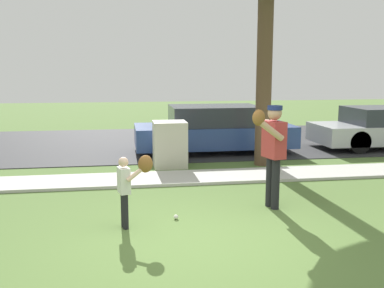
# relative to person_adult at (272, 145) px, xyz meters

# --- Properties ---
(ground_plane) EXTENTS (48.00, 48.00, 0.00)m
(ground_plane) POSITION_rel_person_adult_xyz_m (-1.51, 2.18, -1.10)
(ground_plane) COLOR #567538
(sidewalk_strip) EXTENTS (36.00, 1.20, 0.06)m
(sidewalk_strip) POSITION_rel_person_adult_xyz_m (-1.51, 2.28, -1.07)
(sidewalk_strip) COLOR beige
(sidewalk_strip) RESTS_ON ground
(road_surface) EXTENTS (36.00, 6.80, 0.02)m
(road_surface) POSITION_rel_person_adult_xyz_m (-1.51, 7.28, -1.09)
(road_surface) COLOR #2D2D30
(road_surface) RESTS_ON ground
(person_adult) EXTENTS (0.68, 0.77, 1.76)m
(person_adult) POSITION_rel_person_adult_xyz_m (0.00, 0.00, 0.00)
(person_adult) COLOR black
(person_adult) RESTS_ON ground
(person_child) EXTENTS (0.55, 0.38, 1.12)m
(person_child) POSITION_rel_person_adult_xyz_m (-2.41, -0.61, -0.38)
(person_child) COLOR black
(person_child) RESTS_ON ground
(baseball) EXTENTS (0.07, 0.07, 0.07)m
(baseball) POSITION_rel_person_adult_xyz_m (-1.68, -0.33, -1.06)
(baseball) COLOR white
(baseball) RESTS_ON ground
(utility_cabinet) EXTENTS (0.80, 0.73, 1.12)m
(utility_cabinet) POSITION_rel_person_adult_xyz_m (-1.36, 3.55, -0.54)
(utility_cabinet) COLOR beige
(utility_cabinet) RESTS_ON ground
(parked_wagon_blue) EXTENTS (4.50, 1.80, 1.33)m
(parked_wagon_blue) POSITION_rel_person_adult_xyz_m (0.10, 5.27, -0.44)
(parked_wagon_blue) COLOR #2D478C
(parked_wagon_blue) RESTS_ON road_surface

